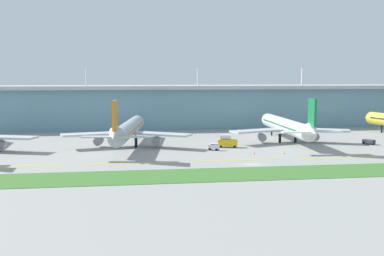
# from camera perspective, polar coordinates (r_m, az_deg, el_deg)

# --- Properties ---
(ground_plane) EXTENTS (600.00, 600.00, 0.00)m
(ground_plane) POSITION_cam_1_polar(r_m,az_deg,el_deg) (143.96, 7.22, -4.37)
(ground_plane) COLOR gray
(terminal_building) EXTENTS (288.00, 34.00, 30.80)m
(terminal_building) POSITION_cam_1_polar(r_m,az_deg,el_deg) (249.31, 0.50, 2.72)
(terminal_building) COLOR #6693A8
(terminal_building) RESTS_ON ground
(airliner_near_middle) EXTENTS (48.26, 66.87, 18.90)m
(airliner_near_middle) POSITION_cam_1_polar(r_m,az_deg,el_deg) (179.23, -7.75, -0.21)
(airliner_near_middle) COLOR #ADB2BC
(airliner_near_middle) RESTS_ON ground
(airliner_far_middle) EXTENTS (48.76, 65.81, 18.90)m
(airliner_far_middle) POSITION_cam_1_polar(r_m,az_deg,el_deg) (193.60, 11.38, 0.20)
(airliner_far_middle) COLOR silver
(airliner_far_middle) RESTS_ON ground
(taxiway_stripe_west) EXTENTS (28.00, 0.70, 0.04)m
(taxiway_stripe_west) POSITION_cam_1_polar(r_m,az_deg,el_deg) (149.54, -20.93, -4.33)
(taxiway_stripe_west) COLOR yellow
(taxiway_stripe_west) RESTS_ON ground
(taxiway_stripe_mid_west) EXTENTS (28.00, 0.70, 0.04)m
(taxiway_stripe_mid_west) POSITION_cam_1_polar(r_m,az_deg,el_deg) (145.90, -7.75, -4.23)
(taxiway_stripe_mid_west) COLOR yellow
(taxiway_stripe_mid_west) RESTS_ON ground
(taxiway_stripe_centre) EXTENTS (28.00, 0.70, 0.04)m
(taxiway_stripe_centre) POSITION_cam_1_polar(r_m,az_deg,el_deg) (150.07, 5.38, -3.90)
(taxiway_stripe_centre) COLOR yellow
(taxiway_stripe_centre) RESTS_ON ground
(taxiway_stripe_mid_east) EXTENTS (28.00, 0.70, 0.04)m
(taxiway_stripe_mid_east) POSITION_cam_1_polar(r_m,az_deg,el_deg) (161.46, 17.20, -3.44)
(taxiway_stripe_mid_east) COLOR yellow
(taxiway_stripe_mid_east) RESTS_ON ground
(grass_verge) EXTENTS (300.00, 18.00, 0.10)m
(grass_verge) POSITION_cam_1_polar(r_m,az_deg,el_deg) (131.25, 8.80, -5.40)
(grass_verge) COLOR #3D702D
(grass_verge) RESTS_ON ground
(baggage_cart) EXTENTS (4.02, 3.36, 2.48)m
(baggage_cart) POSITION_cam_1_polar(r_m,az_deg,el_deg) (169.60, 2.66, -2.29)
(baggage_cart) COLOR silver
(baggage_cart) RESTS_ON ground
(fuel_truck) EXTENTS (7.58, 4.02, 4.95)m
(fuel_truck) POSITION_cam_1_polar(r_m,az_deg,el_deg) (176.83, 4.26, -1.62)
(fuel_truck) COLOR gold
(fuel_truck) RESTS_ON ground
(pushback_tug) EXTENTS (4.17, 5.01, 1.85)m
(pushback_tug) POSITION_cam_1_polar(r_m,az_deg,el_deg) (196.90, 20.57, -1.54)
(pushback_tug) COLOR #333842
(pushback_tug) RESTS_ON ground
(safety_cone_left_wingtip) EXTENTS (0.56, 0.56, 0.70)m
(safety_cone_left_wingtip) POSITION_cam_1_polar(r_m,az_deg,el_deg) (164.64, 11.09, -2.98)
(safety_cone_left_wingtip) COLOR orange
(safety_cone_left_wingtip) RESTS_ON ground
(safety_cone_nose_front) EXTENTS (0.56, 0.56, 0.70)m
(safety_cone_nose_front) POSITION_cam_1_polar(r_m,az_deg,el_deg) (162.85, 7.57, -3.01)
(safety_cone_nose_front) COLOR orange
(safety_cone_nose_front) RESTS_ON ground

